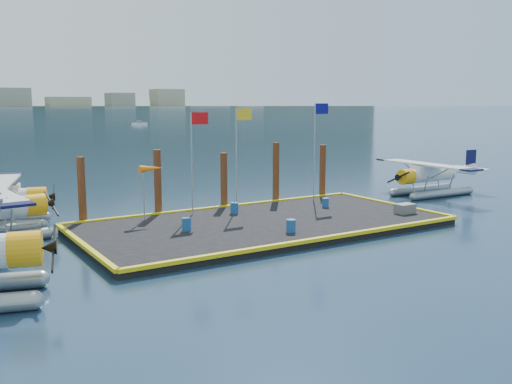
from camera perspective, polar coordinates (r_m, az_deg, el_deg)
ground at (r=31.97m, az=0.68°, el=-3.63°), size 4000.00×4000.00×0.00m
dock at (r=31.93m, az=0.68°, el=-3.28°), size 20.00×10.00×0.40m
dock_bumpers at (r=31.87m, az=0.68°, el=-2.78°), size 20.25×10.25×0.18m
far_backdrop at (r=1782.39m, az=-23.88°, el=8.32°), size 3050.00×2050.00×810.00m
seaplane_d at (r=44.71m, az=16.88°, el=1.46°), size 8.34×9.18×3.27m
drum_0 at (r=29.67m, az=-6.97°, el=-3.25°), size 0.47×0.47×0.67m
drum_1 at (r=29.36m, az=3.50°, el=-3.41°), size 0.41×0.41×0.58m
drum_3 at (r=29.19m, az=3.51°, el=-3.40°), size 0.47×0.47×0.67m
drum_4 at (r=36.34m, az=6.97°, el=-1.05°), size 0.41×0.41×0.58m
drum_5 at (r=33.99m, az=-2.18°, el=-1.62°), size 0.47×0.47×0.67m
crate at (r=35.25m, az=14.67°, el=-1.61°), size 1.14×0.76×0.57m
flagpole_red at (r=33.51m, az=-6.15°, el=4.50°), size 1.14×0.08×6.00m
flagpole_yellow at (r=34.90m, az=-1.70°, el=4.92°), size 1.14×0.08×6.20m
flagpole_blue at (r=38.25m, az=6.12°, el=5.49°), size 1.14×0.08×6.50m
windsock at (r=32.53m, az=-10.45°, el=2.20°), size 1.40×0.44×3.12m
piling_0 at (r=33.14m, az=-17.01°, el=-0.06°), size 0.44×0.44×4.00m
piling_1 at (r=34.53m, az=-9.79°, el=0.72°), size 0.44×0.44×4.20m
piling_2 at (r=36.46m, az=-3.22°, el=0.96°), size 0.44×0.44×3.80m
piling_3 at (r=38.49m, az=2.00°, el=1.77°), size 0.44×0.44×4.30m
piling_4 at (r=40.86m, az=6.67°, el=1.92°), size 0.44×0.44×4.00m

